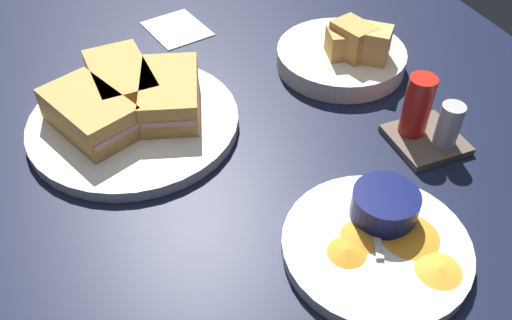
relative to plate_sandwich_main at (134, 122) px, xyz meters
The scene contains 14 objects.
ground_plane 10.90cm from the plate_sandwich_main, 72.29° to the left, with size 110.00×110.00×3.00cm, color black.
plate_sandwich_main is the anchor object (origin of this frame).
sandwich_half_near 6.31cm from the plate_sandwich_main, 91.00° to the left, with size 14.72×11.07×4.80cm.
sandwich_half_far 6.31cm from the plate_sandwich_main, behind, with size 13.61×8.28×4.80cm.
sandwich_half_extra 6.31cm from the plate_sandwich_main, 89.00° to the right, with size 14.94×12.09×4.80cm.
ramekin_dark_sauce 7.06cm from the plate_sandwich_main, 98.00° to the right, with size 6.57×6.57×3.90cm.
spoon_by_dark_ramekin 1.67cm from the plate_sandwich_main, 77.18° to the right, with size 3.60×9.94×0.80cm.
plate_chips_companion 36.68cm from the plate_sandwich_main, 32.37° to the left, with size 20.53×20.53×1.60cm, color silver.
ramekin_light_gravy 35.76cm from the plate_sandwich_main, 38.51° to the left, with size 7.45×7.45×3.45cm.
spoon_by_gravy_ramekin 34.42cm from the plate_sandwich_main, 38.66° to the left, with size 9.60×5.40×0.80cm.
plantain_chip_scatter 38.30cm from the plate_sandwich_main, 33.61° to the left, with size 12.54×14.21×0.60cm.
bread_basket_rear 33.85cm from the plate_sandwich_main, 93.86° to the left, with size 20.07×20.07×8.07cm.
condiment_caddy 39.20cm from the plate_sandwich_main, 63.66° to the left, with size 9.00×9.00×9.50cm.
paper_napkin_folded 26.66cm from the plate_sandwich_main, 151.75° to the left, with size 11.00×9.00×0.40cm, color white.
Camera 1 is at (56.85, -16.24, 48.08)cm, focal length 38.16 mm.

